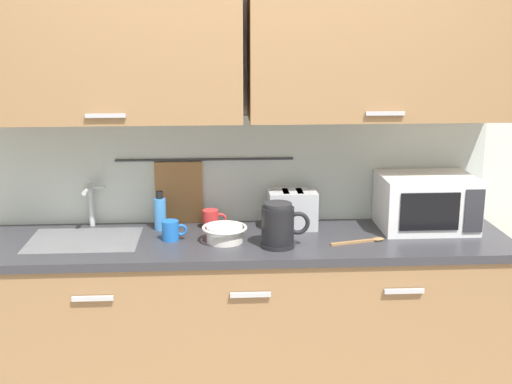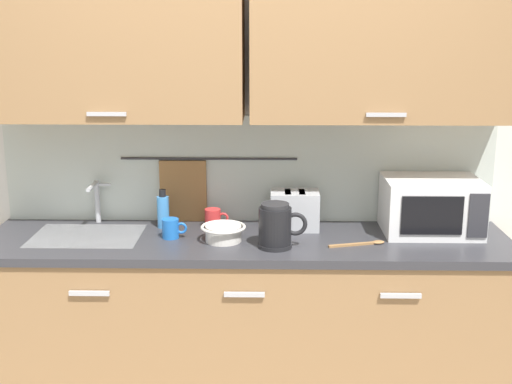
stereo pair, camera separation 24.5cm
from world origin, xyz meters
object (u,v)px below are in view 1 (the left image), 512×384
object	(u,v)px
mug_near_sink	(211,219)
toaster	(292,209)
dish_soap_bottle	(160,213)
microwave	(426,202)
electric_kettle	(279,226)
mug_by_kettle	(171,230)
mixing_bowl	(225,233)
wooden_spoon	(364,241)

from	to	relation	value
mug_near_sink	toaster	size ratio (longest dim) A/B	0.47
mug_near_sink	toaster	xyz separation A→B (m)	(0.41, -0.01, 0.05)
dish_soap_bottle	toaster	distance (m)	0.66
dish_soap_bottle	microwave	bearing A→B (deg)	-2.49
dish_soap_bottle	toaster	world-z (taller)	dish_soap_bottle
electric_kettle	mug_by_kettle	xyz separation A→B (m)	(-0.50, 0.13, -0.05)
dish_soap_bottle	toaster	bearing A→B (deg)	-0.48
mixing_bowl	wooden_spoon	xyz separation A→B (m)	(0.66, -0.04, -0.04)
mug_near_sink	mixing_bowl	world-z (taller)	mug_near_sink
toaster	mug_near_sink	bearing A→B (deg)	178.70
mixing_bowl	toaster	xyz separation A→B (m)	(0.34, 0.21, 0.05)
dish_soap_bottle	mug_near_sink	size ratio (longest dim) A/B	1.63
microwave	mug_by_kettle	xyz separation A→B (m)	(-1.26, -0.11, -0.09)
microwave	toaster	distance (m)	0.67
wooden_spoon	mixing_bowl	bearing A→B (deg)	176.39
mixing_bowl	toaster	bearing A→B (deg)	31.42
dish_soap_bottle	mixing_bowl	size ratio (longest dim) A/B	0.92
dish_soap_bottle	mixing_bowl	xyz separation A→B (m)	(0.32, -0.21, -0.04)
electric_kettle	dish_soap_bottle	distance (m)	0.64
microwave	mixing_bowl	distance (m)	1.02
microwave	dish_soap_bottle	size ratio (longest dim) A/B	2.35
mixing_bowl	mug_by_kettle	xyz separation A→B (m)	(-0.25, 0.04, 0.00)
microwave	mixing_bowl	xyz separation A→B (m)	(-1.01, -0.16, -0.09)
electric_kettle	dish_soap_bottle	bearing A→B (deg)	152.10
mug_near_sink	mug_by_kettle	xyz separation A→B (m)	(-0.19, -0.18, 0.00)
mixing_bowl	mug_by_kettle	distance (m)	0.26
mixing_bowl	mug_by_kettle	size ratio (longest dim) A/B	1.78
microwave	electric_kettle	world-z (taller)	microwave
electric_kettle	mixing_bowl	xyz separation A→B (m)	(-0.25, 0.08, -0.06)
mug_near_sink	wooden_spoon	xyz separation A→B (m)	(0.72, -0.26, -0.04)
mug_near_sink	microwave	bearing A→B (deg)	-3.27
electric_kettle	toaster	world-z (taller)	electric_kettle
microwave	mixing_bowl	bearing A→B (deg)	-171.11
mug_by_kettle	wooden_spoon	bearing A→B (deg)	-5.28
microwave	wooden_spoon	bearing A→B (deg)	-150.45
toaster	wooden_spoon	bearing A→B (deg)	-38.67
wooden_spoon	mug_near_sink	bearing A→B (deg)	160.17
wooden_spoon	dish_soap_bottle	bearing A→B (deg)	165.24
microwave	mug_near_sink	bearing A→B (deg)	176.73
toaster	wooden_spoon	size ratio (longest dim) A/B	0.94
mixing_bowl	dish_soap_bottle	bearing A→B (deg)	145.87
electric_kettle	mixing_bowl	bearing A→B (deg)	161.26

